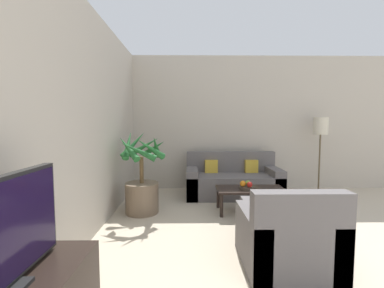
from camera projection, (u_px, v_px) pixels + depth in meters
name	position (u px, v px, depth m)	size (l,w,h in m)	color
wall_back	(288.00, 123.00, 5.27)	(7.94, 0.06, 2.70)	#BCB2A3
wall_left	(55.00, 122.00, 2.21)	(0.06, 7.60, 2.70)	#BCB2A3
potted_palm	(142.00, 184.00, 3.83)	(0.76, 0.76, 1.25)	brown
sofa_loveseat	(232.00, 181.00, 4.76)	(1.71, 0.78, 0.79)	#605B5B
floor_lamp	(321.00, 131.00, 4.90)	(0.26, 0.26, 1.46)	brown
coffee_table	(251.00, 192.00, 3.87)	(1.02, 0.51, 0.36)	black
fruit_bowl	(247.00, 188.00, 3.83)	(0.25, 0.25, 0.04)	#42382D
apple_red	(250.00, 184.00, 3.77)	(0.08, 0.08, 0.08)	red
apple_green	(248.00, 183.00, 3.87)	(0.08, 0.08, 0.08)	olive
orange_fruit	(243.00, 184.00, 3.81)	(0.09, 0.09, 0.09)	orange
armchair	(287.00, 240.00, 2.37)	(0.80, 0.78, 0.79)	#605B5B
ottoman	(268.00, 217.00, 3.17)	(0.58, 0.54, 0.37)	#605B5B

